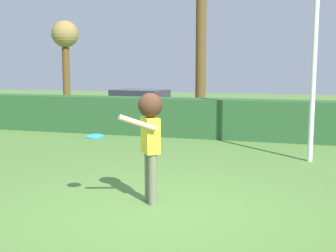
# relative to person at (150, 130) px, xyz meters

# --- Properties ---
(ground_plane) EXTENTS (60.00, 60.00, 0.00)m
(ground_plane) POSITION_rel_person_xyz_m (0.10, -0.25, -1.21)
(ground_plane) COLOR #517A36
(person) EXTENTS (0.56, 0.81, 1.82)m
(person) POSITION_rel_person_xyz_m (0.00, 0.00, 0.00)
(person) COLOR #676F54
(person) RESTS_ON ground
(frisbee) EXTENTS (0.27, 0.27, 0.05)m
(frisbee) POSITION_rel_person_xyz_m (-0.91, -0.13, -0.12)
(frisbee) COLOR #268CE5
(lamppost) EXTENTS (0.24, 0.24, 5.51)m
(lamppost) POSITION_rel_person_xyz_m (2.61, 4.08, 1.86)
(lamppost) COLOR silver
(lamppost) RESTS_ON ground
(hedge_row) EXTENTS (27.78, 0.90, 1.23)m
(hedge_row) POSITION_rel_person_xyz_m (0.10, 6.85, -0.60)
(hedge_row) COLOR #2A552C
(hedge_row) RESTS_ON ground
(parked_car_red) EXTENTS (4.42, 2.37, 1.25)m
(parked_car_red) POSITION_rel_person_xyz_m (-4.21, 10.95, -0.52)
(parked_car_red) COLOR #B21E1E
(parked_car_red) RESTS_ON ground
(bare_elm_tree) EXTENTS (1.53, 1.53, 4.86)m
(bare_elm_tree) POSITION_rel_person_xyz_m (-10.65, 16.06, 2.54)
(bare_elm_tree) COLOR brown
(bare_elm_tree) RESTS_ON ground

